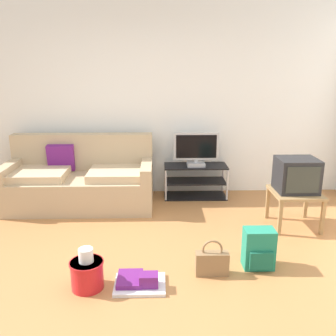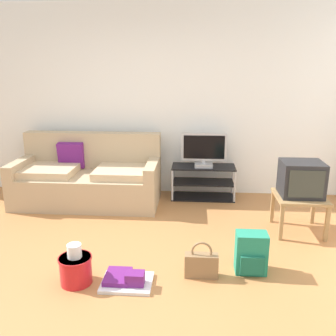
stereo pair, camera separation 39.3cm
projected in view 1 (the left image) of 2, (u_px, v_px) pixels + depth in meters
ground_plane at (128, 281)px, 3.25m from camera, size 9.00×9.80×0.02m
wall_back at (139, 101)px, 5.25m from camera, size 9.00×0.10×2.70m
couch at (80, 181)px, 4.95m from camera, size 1.95×0.90×0.93m
tv_stand at (195, 181)px, 5.27m from camera, size 0.89×0.39×0.47m
flat_tv at (196, 150)px, 5.13m from camera, size 0.63×0.22×0.48m
side_table at (295, 196)px, 4.26m from camera, size 0.54×0.54×0.43m
crt_tv at (297, 175)px, 4.21m from camera, size 0.45×0.40×0.39m
backpack at (259, 249)px, 3.41m from camera, size 0.28×0.26×0.38m
handbag at (212, 262)px, 3.31m from camera, size 0.30×0.11×0.34m
cleaning_bucket at (87, 272)px, 3.10m from camera, size 0.29×0.29×0.37m
floor_tray at (139, 282)px, 3.14m from camera, size 0.44×0.34×0.14m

